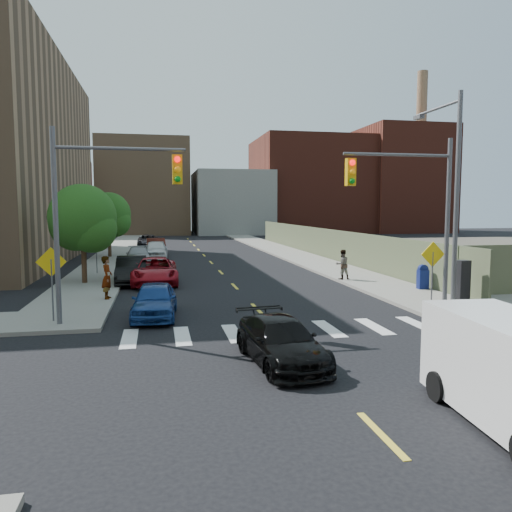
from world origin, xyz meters
name	(u,v)px	position (x,y,z in m)	size (l,w,h in m)	color
ground	(315,368)	(0.00, 0.00, 0.00)	(160.00, 160.00, 0.00)	black
sidewalk_nw	(122,247)	(-7.75, 41.50, 0.07)	(3.50, 73.00, 0.15)	gray
sidewalk_ne	(266,245)	(7.75, 41.50, 0.07)	(3.50, 73.00, 0.15)	gray
fence_north	(321,243)	(9.60, 28.00, 1.25)	(0.12, 44.00, 2.50)	#5D6043
gravel_lot	(497,252)	(28.00, 30.00, 0.03)	(36.00, 42.00, 0.06)	#595447
bg_bldg_west	(38,196)	(-22.00, 70.00, 6.00)	(14.00, 18.00, 12.00)	#592319
bg_bldg_midwest	(144,188)	(-6.00, 72.00, 7.50)	(14.00, 16.00, 15.00)	#8C6B4C
bg_bldg_center	(231,203)	(8.00, 70.00, 5.00)	(12.00, 16.00, 10.00)	gray
bg_bldg_east	(308,186)	(22.00, 72.00, 8.00)	(18.00, 18.00, 16.00)	#592319
bg_bldg_fareast	(399,181)	(38.00, 70.00, 9.00)	(14.00, 16.00, 18.00)	#592319
smokestack	(420,152)	(42.00, 70.00, 14.00)	(1.80, 1.80, 28.00)	#8C6B4C
signal_nw	(100,199)	(-5.98, 6.00, 4.53)	(4.59, 0.30, 7.00)	#59595E
signal_ne	(414,200)	(5.98, 6.00, 4.53)	(4.59, 0.30, 7.00)	#59595E
streetlight_ne	(452,184)	(8.20, 6.90, 5.22)	(0.25, 3.70, 9.00)	#59595E
warn_sign_nw	(52,270)	(-7.80, 6.50, 1.99)	(1.06, 0.06, 2.83)	#59595E
warn_sign_ne	(433,262)	(7.20, 6.50, 1.99)	(1.06, 0.06, 2.83)	#59595E
warn_sign_midwest	(96,244)	(-7.80, 20.00, 1.99)	(1.06, 0.06, 2.83)	#59595E
tree_west_near	(83,222)	(-8.00, 16.05, 3.48)	(3.66, 3.64, 5.52)	#332114
tree_west_far	(109,217)	(-8.00, 31.05, 3.48)	(3.66, 3.64, 5.52)	#332114
parked_car_blue	(155,300)	(-4.20, 7.00, 0.68)	(1.62, 4.01, 1.37)	navy
parked_car_black	(132,270)	(-5.50, 16.14, 0.76)	(1.61, 4.62, 1.52)	black
parked_car_red	(155,271)	(-4.23, 15.65, 0.74)	(2.47, 5.35, 1.49)	maroon
parked_car_silver	(138,255)	(-5.50, 26.23, 0.63)	(1.78, 4.37, 1.27)	#939599
parked_car_white	(156,250)	(-4.20, 29.10, 0.79)	(1.86, 4.63, 1.58)	silver
parked_car_maroon	(156,247)	(-4.20, 32.88, 0.76)	(1.60, 4.60, 1.52)	#43140D
parked_car_grey	(148,241)	(-5.06, 42.54, 0.67)	(2.21, 4.79, 1.33)	black
black_sedan	(281,341)	(-0.80, 0.56, 0.61)	(1.72, 4.23, 1.23)	black
mailbox	(423,277)	(9.06, 10.47, 0.75)	(0.52, 0.41, 1.24)	navy
payphone	(462,282)	(8.74, 6.71, 1.07)	(0.55, 0.45, 1.85)	black
pedestrian_west	(107,277)	(-6.30, 10.71, 1.12)	(0.70, 0.46, 1.93)	gray
pedestrian_east	(342,264)	(6.30, 14.48, 1.00)	(0.83, 0.64, 1.70)	gray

